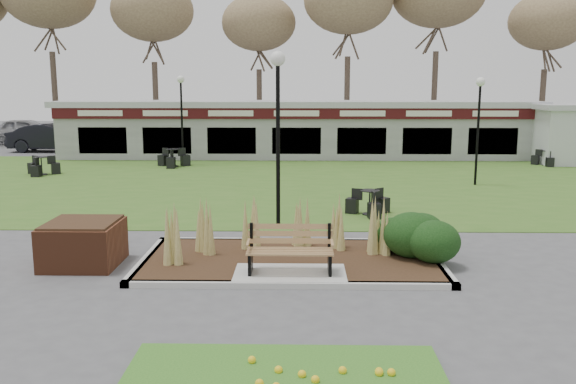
{
  "coord_description": "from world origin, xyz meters",
  "views": [
    {
      "loc": [
        0.2,
        -11.39,
        3.82
      ],
      "look_at": [
        -0.08,
        2.0,
        1.41
      ],
      "focal_mm": 38.0,
      "sensor_mm": 36.0,
      "label": 1
    }
  ],
  "objects_px": {
    "lamp_post_mid_right": "(479,107)",
    "bistro_set_d": "(547,160)",
    "car_black": "(52,138)",
    "lamp_post_far_left": "(181,100)",
    "brick_planter": "(83,243)",
    "food_pavilion": "(297,129)",
    "park_bench": "(290,249)",
    "car_silver": "(28,131)",
    "lamp_post_near_left": "(278,101)",
    "bistro_set_c": "(369,206)",
    "bistro_set_a": "(42,169)",
    "bistro_set_b": "(173,161)"
  },
  "relations": [
    {
      "from": "lamp_post_mid_right",
      "to": "bistro_set_d",
      "type": "distance_m",
      "value": 7.88
    },
    {
      "from": "lamp_post_mid_right",
      "to": "car_black",
      "type": "relative_size",
      "value": 0.85
    },
    {
      "from": "lamp_post_mid_right",
      "to": "lamp_post_far_left",
      "type": "bearing_deg",
      "value": 155.29
    },
    {
      "from": "brick_planter",
      "to": "food_pavilion",
      "type": "xyz_separation_m",
      "value": [
        4.4,
        18.96,
        1.0
      ]
    },
    {
      "from": "brick_planter",
      "to": "food_pavilion",
      "type": "distance_m",
      "value": 19.49
    },
    {
      "from": "lamp_post_mid_right",
      "to": "car_black",
      "type": "xyz_separation_m",
      "value": [
        -20.5,
        10.97,
        -2.15
      ]
    },
    {
      "from": "food_pavilion",
      "to": "car_black",
      "type": "height_order",
      "value": "food_pavilion"
    },
    {
      "from": "park_bench",
      "to": "car_silver",
      "type": "height_order",
      "value": "car_silver"
    },
    {
      "from": "lamp_post_far_left",
      "to": "lamp_post_near_left",
      "type": "bearing_deg",
      "value": -68.65
    },
    {
      "from": "lamp_post_near_left",
      "to": "bistro_set_c",
      "type": "distance_m",
      "value": 4.4
    },
    {
      "from": "park_bench",
      "to": "lamp_post_far_left",
      "type": "bearing_deg",
      "value": 107.67
    },
    {
      "from": "bistro_set_d",
      "to": "car_black",
      "type": "xyz_separation_m",
      "value": [
        -25.37,
        5.39,
        0.53
      ]
    },
    {
      "from": "brick_planter",
      "to": "bistro_set_a",
      "type": "height_order",
      "value": "brick_planter"
    },
    {
      "from": "lamp_post_far_left",
      "to": "brick_planter",
      "type": "bearing_deg",
      "value": -86.65
    },
    {
      "from": "lamp_post_near_left",
      "to": "bistro_set_a",
      "type": "distance_m",
      "value": 14.18
    },
    {
      "from": "bistro_set_b",
      "to": "bistro_set_c",
      "type": "relative_size",
      "value": 1.13
    },
    {
      "from": "car_silver",
      "to": "car_black",
      "type": "bearing_deg",
      "value": -146.25
    },
    {
      "from": "lamp_post_near_left",
      "to": "car_black",
      "type": "xyz_separation_m",
      "value": [
        -13.32,
        18.06,
        -2.58
      ]
    },
    {
      "from": "lamp_post_near_left",
      "to": "brick_planter",
      "type": "bearing_deg",
      "value": -140.34
    },
    {
      "from": "bistro_set_a",
      "to": "car_silver",
      "type": "height_order",
      "value": "car_silver"
    },
    {
      "from": "lamp_post_far_left",
      "to": "bistro_set_c",
      "type": "relative_size",
      "value": 3.07
    },
    {
      "from": "bistro_set_a",
      "to": "lamp_post_far_left",
      "type": "bearing_deg",
      "value": 32.45
    },
    {
      "from": "food_pavilion",
      "to": "lamp_post_mid_right",
      "type": "relative_size",
      "value": 6.12
    },
    {
      "from": "lamp_post_near_left",
      "to": "bistro_set_b",
      "type": "bearing_deg",
      "value": 113.83
    },
    {
      "from": "food_pavilion",
      "to": "lamp_post_far_left",
      "type": "distance_m",
      "value": 6.3
    },
    {
      "from": "park_bench",
      "to": "bistro_set_b",
      "type": "distance_m",
      "value": 16.97
    },
    {
      "from": "lamp_post_mid_right",
      "to": "bistro_set_b",
      "type": "relative_size",
      "value": 2.62
    },
    {
      "from": "bistro_set_d",
      "to": "lamp_post_far_left",
      "type": "bearing_deg",
      "value": 180.0
    },
    {
      "from": "bistro_set_c",
      "to": "car_black",
      "type": "bearing_deg",
      "value": 134.27
    },
    {
      "from": "park_bench",
      "to": "food_pavilion",
      "type": "height_order",
      "value": "food_pavilion"
    },
    {
      "from": "car_black",
      "to": "bistro_set_b",
      "type": "bearing_deg",
      "value": -126.24
    },
    {
      "from": "lamp_post_far_left",
      "to": "bistro_set_c",
      "type": "xyz_separation_m",
      "value": [
        7.56,
        -10.94,
        -2.76
      ]
    },
    {
      "from": "lamp_post_near_left",
      "to": "car_silver",
      "type": "relative_size",
      "value": 0.98
    },
    {
      "from": "bistro_set_b",
      "to": "bistro_set_d",
      "type": "xyz_separation_m",
      "value": [
        17.32,
        0.75,
        -0.04
      ]
    },
    {
      "from": "park_bench",
      "to": "lamp_post_far_left",
      "type": "xyz_separation_m",
      "value": [
        -5.34,
        16.75,
        2.43
      ]
    },
    {
      "from": "car_silver",
      "to": "car_black",
      "type": "distance_m",
      "value": 5.74
    },
    {
      "from": "lamp_post_mid_right",
      "to": "brick_planter",
      "type": "bearing_deg",
      "value": -137.06
    },
    {
      "from": "park_bench",
      "to": "bistro_set_d",
      "type": "bearing_deg",
      "value": 55.13
    },
    {
      "from": "brick_planter",
      "to": "bistro_set_b",
      "type": "height_order",
      "value": "brick_planter"
    },
    {
      "from": "park_bench",
      "to": "bistro_set_c",
      "type": "bearing_deg",
      "value": 69.09
    },
    {
      "from": "lamp_post_near_left",
      "to": "bistro_set_c",
      "type": "relative_size",
      "value": 3.41
    },
    {
      "from": "park_bench",
      "to": "car_black",
      "type": "bearing_deg",
      "value": 121.75
    },
    {
      "from": "lamp_post_far_left",
      "to": "bistro_set_b",
      "type": "relative_size",
      "value": 2.71
    },
    {
      "from": "park_bench",
      "to": "brick_planter",
      "type": "height_order",
      "value": "park_bench"
    },
    {
      "from": "park_bench",
      "to": "brick_planter",
      "type": "bearing_deg",
      "value": 170.31
    },
    {
      "from": "park_bench",
      "to": "bistro_set_c",
      "type": "distance_m",
      "value": 6.23
    },
    {
      "from": "lamp_post_far_left",
      "to": "car_silver",
      "type": "distance_m",
      "value": 15.62
    },
    {
      "from": "bistro_set_a",
      "to": "bistro_set_d",
      "type": "xyz_separation_m",
      "value": [
        22.3,
        3.37,
        -0.02
      ]
    },
    {
      "from": "park_bench",
      "to": "bistro_set_b",
      "type": "bearing_deg",
      "value": 109.44
    },
    {
      "from": "bistro_set_b",
      "to": "bistro_set_d",
      "type": "distance_m",
      "value": 17.33
    }
  ]
}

